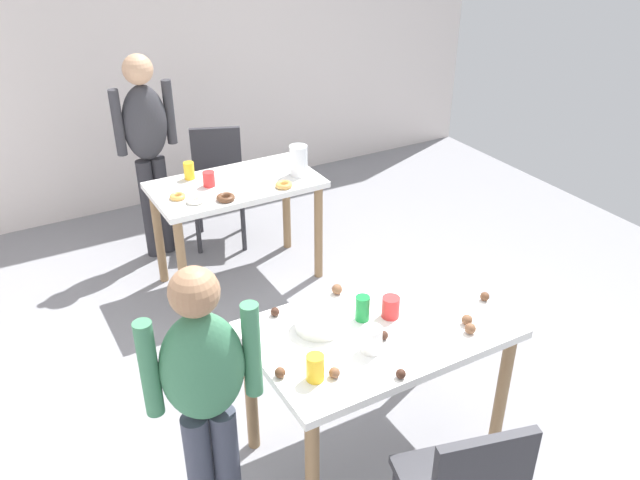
% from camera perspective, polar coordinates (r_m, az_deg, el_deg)
% --- Properties ---
extents(ground_plane, '(6.40, 6.40, 0.00)m').
position_cam_1_polar(ground_plane, '(3.63, 3.25, -15.19)').
color(ground_plane, gray).
extents(wall_back, '(6.40, 0.10, 2.60)m').
position_cam_1_polar(wall_back, '(5.69, -14.60, 15.67)').
color(wall_back, silver).
rests_on(wall_back, ground_plane).
extents(dining_table_near, '(1.16, 0.73, 0.75)m').
position_cam_1_polar(dining_table_near, '(3.07, 5.10, -9.08)').
color(dining_table_near, white).
rests_on(dining_table_near, ground_plane).
extents(dining_table_far, '(1.11, 0.61, 0.75)m').
position_cam_1_polar(dining_table_far, '(4.47, -7.24, 3.55)').
color(dining_table_far, white).
rests_on(dining_table_far, ground_plane).
extents(chair_far_table, '(0.52, 0.52, 0.87)m').
position_cam_1_polar(chair_far_table, '(5.12, -8.84, 5.26)').
color(chair_far_table, '#2D2D33').
rests_on(chair_far_table, ground_plane).
extents(person_girl_near, '(0.45, 0.27, 1.36)m').
position_cam_1_polar(person_girl_near, '(2.62, -9.92, -12.95)').
color(person_girl_near, '#383D4C').
rests_on(person_girl_near, ground_plane).
extents(person_adult_far, '(0.46, 0.24, 1.51)m').
position_cam_1_polar(person_adult_far, '(4.82, -14.76, 8.34)').
color(person_adult_far, '#28282D').
rests_on(person_adult_far, ground_plane).
extents(mixing_bowl, '(0.22, 0.22, 0.08)m').
position_cam_1_polar(mixing_bowl, '(2.96, -0.07, -6.98)').
color(mixing_bowl, white).
rests_on(mixing_bowl, dining_table_near).
extents(soda_can, '(0.07, 0.07, 0.12)m').
position_cam_1_polar(soda_can, '(3.01, 3.71, -5.93)').
color(soda_can, '#198438').
rests_on(soda_can, dining_table_near).
extents(fork_near, '(0.17, 0.02, 0.01)m').
position_cam_1_polar(fork_near, '(2.85, 7.45, -9.93)').
color(fork_near, silver).
rests_on(fork_near, dining_table_near).
extents(cup_near_0, '(0.09, 0.09, 0.12)m').
position_cam_1_polar(cup_near_0, '(2.83, 4.51, -8.61)').
color(cup_near_0, white).
rests_on(cup_near_0, dining_table_near).
extents(cup_near_1, '(0.08, 0.08, 0.10)m').
position_cam_1_polar(cup_near_1, '(3.05, 6.15, -5.81)').
color(cup_near_1, red).
rests_on(cup_near_1, dining_table_near).
extents(cup_near_2, '(0.07, 0.07, 0.12)m').
position_cam_1_polar(cup_near_2, '(2.68, -0.42, -11.02)').
color(cup_near_2, yellow).
rests_on(cup_near_2, dining_table_near).
extents(cake_ball_0, '(0.05, 0.05, 0.05)m').
position_cam_1_polar(cake_ball_0, '(3.01, 12.91, -7.50)').
color(cake_ball_0, brown).
rests_on(cake_ball_0, dining_table_near).
extents(cake_ball_1, '(0.05, 0.05, 0.05)m').
position_cam_1_polar(cake_ball_1, '(3.07, 12.64, -6.78)').
color(cake_ball_1, brown).
rests_on(cake_ball_1, dining_table_near).
extents(cake_ball_2, '(0.05, 0.05, 0.05)m').
position_cam_1_polar(cake_ball_2, '(2.71, 1.26, -11.43)').
color(cake_ball_2, brown).
rests_on(cake_ball_2, dining_table_near).
extents(cake_ball_3, '(0.04, 0.04, 0.04)m').
position_cam_1_polar(cake_ball_3, '(3.06, -3.93, -6.23)').
color(cake_ball_3, '#3D2319').
rests_on(cake_ball_3, dining_table_near).
extents(cake_ball_4, '(0.04, 0.04, 0.04)m').
position_cam_1_polar(cake_ball_4, '(3.25, 14.09, -4.78)').
color(cake_ball_4, brown).
rests_on(cake_ball_4, dining_table_near).
extents(cake_ball_5, '(0.05, 0.05, 0.05)m').
position_cam_1_polar(cake_ball_5, '(2.72, -3.49, -11.40)').
color(cake_ball_5, brown).
rests_on(cake_ball_5, dining_table_near).
extents(cake_ball_6, '(0.04, 0.04, 0.04)m').
position_cam_1_polar(cake_ball_6, '(2.73, 7.02, -11.45)').
color(cake_ball_6, '#3D2319').
rests_on(cake_ball_6, dining_table_near).
extents(cake_ball_7, '(0.05, 0.05, 0.05)m').
position_cam_1_polar(cake_ball_7, '(3.20, 1.49, -4.30)').
color(cake_ball_7, brown).
rests_on(cake_ball_7, dining_table_near).
extents(cake_ball_8, '(0.04, 0.04, 0.04)m').
position_cam_1_polar(cake_ball_8, '(2.92, 5.53, -8.22)').
color(cake_ball_8, '#3D2319').
rests_on(cake_ball_8, dining_table_near).
extents(pitcher_far, '(0.12, 0.12, 0.21)m').
position_cam_1_polar(pitcher_far, '(4.46, -1.88, 6.91)').
color(pitcher_far, white).
rests_on(pitcher_far, dining_table_far).
extents(cup_far_0, '(0.07, 0.07, 0.12)m').
position_cam_1_polar(cup_far_0, '(4.50, -11.29, 5.92)').
color(cup_far_0, yellow).
rests_on(cup_far_0, dining_table_far).
extents(cup_far_1, '(0.08, 0.08, 0.10)m').
position_cam_1_polar(cup_far_1, '(4.36, -9.62, 5.24)').
color(cup_far_1, red).
rests_on(cup_far_1, dining_table_far).
extents(donut_far_0, '(0.10, 0.10, 0.03)m').
position_cam_1_polar(donut_far_0, '(4.24, -12.25, 3.71)').
color(donut_far_0, gold).
rests_on(donut_far_0, dining_table_far).
extents(donut_far_1, '(0.11, 0.11, 0.03)m').
position_cam_1_polar(donut_far_1, '(4.16, -10.77, 3.42)').
color(donut_far_1, white).
rests_on(donut_far_1, dining_table_far).
extents(donut_far_2, '(0.11, 0.11, 0.03)m').
position_cam_1_polar(donut_far_2, '(4.31, -3.16, 4.80)').
color(donut_far_2, gold).
rests_on(donut_far_2, dining_table_far).
extents(donut_far_3, '(0.12, 0.12, 0.04)m').
position_cam_1_polar(donut_far_3, '(4.16, -8.18, 3.66)').
color(donut_far_3, brown).
rests_on(donut_far_3, dining_table_far).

